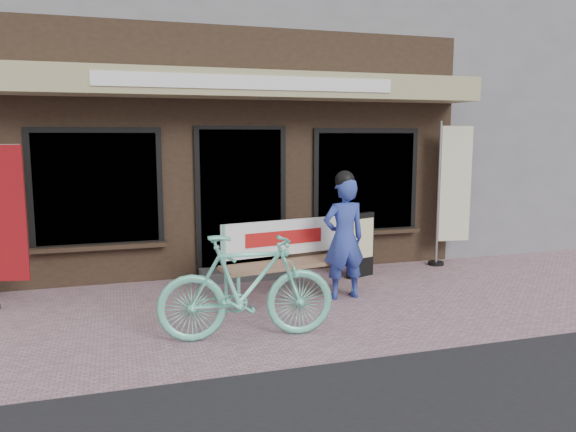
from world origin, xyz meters
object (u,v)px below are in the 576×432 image
object	(u,v)px
nobori_red	(2,223)
person	(344,236)
bicycle	(247,287)
nobori_cream	(452,192)
menu_stand	(361,244)
bench	(288,253)

from	to	relation	value
nobori_red	person	bearing A→B (deg)	-0.37
person	bicycle	bearing A→B (deg)	-147.14
bicycle	nobori_cream	bearing A→B (deg)	-53.73
bicycle	menu_stand	distance (m)	2.93
nobori_cream	menu_stand	bearing A→B (deg)	-163.09
person	nobori_red	world-z (taller)	nobori_red
bicycle	nobori_red	size ratio (longest dim) A/B	0.89
bicycle	nobori_red	bearing A→B (deg)	60.09
menu_stand	bicycle	bearing A→B (deg)	-158.52
nobori_cream	nobori_red	bearing A→B (deg)	-169.02
person	bicycle	xyz separation A→B (m)	(-1.51, -1.06, -0.26)
person	bench	bearing A→B (deg)	157.68
nobori_red	bench	bearing A→B (deg)	1.62
bench	menu_stand	bearing A→B (deg)	16.79
nobori_red	menu_stand	distance (m)	4.73
bicycle	nobori_cream	world-z (taller)	nobori_cream
menu_stand	person	bearing A→B (deg)	-146.46
bench	nobori_red	distance (m)	3.44
bench	person	size ratio (longest dim) A/B	1.14
bench	person	xyz separation A→B (m)	(0.67, -0.24, 0.22)
bench	person	distance (m)	0.74
bench	nobori_cream	world-z (taller)	nobori_cream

